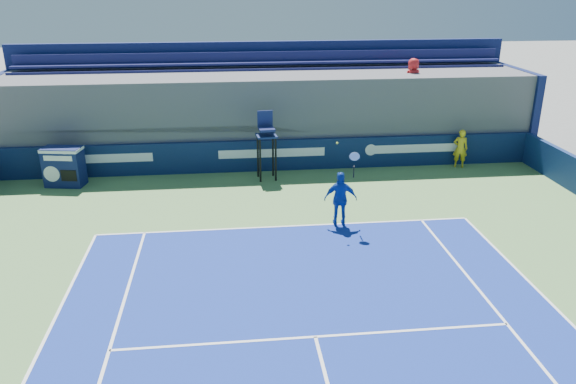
{
  "coord_description": "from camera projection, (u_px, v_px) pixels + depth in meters",
  "views": [
    {
      "loc": [
        -1.62,
        -3.13,
        6.9
      ],
      "look_at": [
        0.0,
        11.5,
        1.25
      ],
      "focal_mm": 35.0,
      "sensor_mm": 36.0,
      "label": 1
    }
  ],
  "objects": [
    {
      "name": "umpire_chair",
      "position": [
        266.0,
        138.0,
        19.99
      ],
      "size": [
        0.76,
        0.76,
        2.48
      ],
      "color": "black",
      "rests_on": "ground"
    },
    {
      "name": "ball_person",
      "position": [
        460.0,
        148.0,
        21.5
      ],
      "size": [
        0.63,
        0.51,
        1.49
      ],
      "primitive_type": "imported",
      "rotation": [
        0.0,
        0.0,
        2.81
      ],
      "color": "gold",
      "rests_on": "apron"
    },
    {
      "name": "back_hoarding",
      "position": [
        272.0,
        155.0,
        21.19
      ],
      "size": [
        20.4,
        0.21,
        1.2
      ],
      "color": "#0B1A40",
      "rests_on": "ground"
    },
    {
      "name": "match_clock",
      "position": [
        64.0,
        166.0,
        19.59
      ],
      "size": [
        1.43,
        0.94,
        1.4
      ],
      "color": "#0E184A",
      "rests_on": "ground"
    },
    {
      "name": "stadium_seating",
      "position": [
        267.0,
        111.0,
        22.66
      ],
      "size": [
        21.0,
        4.05,
        4.4
      ],
      "color": "#49494E",
      "rests_on": "ground"
    },
    {
      "name": "tennis_player",
      "position": [
        341.0,
        199.0,
        16.41
      ],
      "size": [
        1.0,
        0.54,
        2.57
      ],
      "color": "#143EA7",
      "rests_on": "apron"
    }
  ]
}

